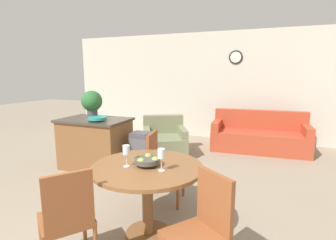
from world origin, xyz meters
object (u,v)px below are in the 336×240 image
(dining_table, at_px, (147,182))
(dining_chair_near_right, at_px, (203,226))
(dining_chair_near_left, at_px, (67,216))
(potted_plant, at_px, (92,102))
(fruit_bowl, at_px, (147,160))
(wine_glass_right, at_px, (161,154))
(dining_chair_far_side, at_px, (161,164))
(teal_bowl, at_px, (97,118))
(armchair, at_px, (164,142))
(kitchen_island, at_px, (95,143))
(couch, at_px, (259,137))
(wine_glass_left, at_px, (126,151))
(trash_bin, at_px, (141,152))

(dining_table, bearing_deg, dining_chair_near_right, -31.75)
(dining_chair_near_left, relative_size, potted_plant, 1.90)
(fruit_bowl, relative_size, wine_glass_right, 1.17)
(dining_chair_far_side, distance_m, teal_bowl, 1.57)
(dining_chair_far_side, relative_size, armchair, 0.78)
(teal_bowl, xyz_separation_m, potted_plant, (-0.31, 0.28, 0.23))
(kitchen_island, xyz_separation_m, couch, (2.68, 2.21, -0.16))
(dining_table, distance_m, dining_chair_far_side, 0.80)
(dining_table, xyz_separation_m, armchair, (-0.90, 2.65, -0.32))
(wine_glass_left, bearing_deg, dining_chair_far_side, 90.26)
(potted_plant, bearing_deg, trash_bin, -1.93)
(armchair, bearing_deg, couch, 2.86)
(wine_glass_left, height_order, armchair, wine_glass_left)
(teal_bowl, distance_m, couch, 3.50)
(dining_chair_near_right, height_order, dining_chair_far_side, same)
(wine_glass_right, height_order, armchair, wine_glass_right)
(dining_chair_near_left, xyz_separation_m, teal_bowl, (-1.16, 2.02, 0.43))
(kitchen_island, height_order, armchair, kitchen_island)
(dining_table, xyz_separation_m, fruit_bowl, (0.00, 0.00, 0.23))
(dining_chair_near_right, bearing_deg, wine_glass_right, 2.38)
(dining_table, relative_size, teal_bowl, 3.62)
(trash_bin, bearing_deg, wine_glass_right, -57.22)
(wine_glass_left, distance_m, trash_bin, 1.92)
(kitchen_island, distance_m, teal_bowl, 0.54)
(dining_chair_far_side, distance_m, couch, 3.15)
(dining_chair_near_left, distance_m, couch, 4.59)
(armchair, bearing_deg, wine_glass_left, -102.52)
(trash_bin, xyz_separation_m, armchair, (-0.01, 1.06, -0.07))
(wine_glass_left, distance_m, kitchen_island, 2.29)
(dining_chair_far_side, bearing_deg, kitchen_island, -122.57)
(dining_chair_near_right, distance_m, fruit_bowl, 0.85)
(wine_glass_right, relative_size, trash_bin, 0.31)
(dining_chair_near_right, height_order, trash_bin, dining_chair_near_right)
(dining_chair_far_side, xyz_separation_m, fruit_bowl, (0.18, -0.77, 0.32))
(kitchen_island, xyz_separation_m, trash_bin, (0.86, 0.10, -0.10))
(teal_bowl, distance_m, potted_plant, 0.48)
(kitchen_island, bearing_deg, armchair, 53.66)
(kitchen_island, distance_m, couch, 3.48)
(fruit_bowl, xyz_separation_m, armchair, (-0.90, 2.65, -0.55))
(wine_glass_left, relative_size, potted_plant, 0.45)
(dining_table, distance_m, armchair, 2.82)
(couch, bearing_deg, teal_bowl, -139.85)
(wine_glass_left, relative_size, couch, 0.11)
(dining_chair_near_right, distance_m, wine_glass_left, 1.00)
(potted_plant, bearing_deg, armchair, 46.12)
(dining_chair_near_left, relative_size, teal_bowl, 2.98)
(wine_glass_left, bearing_deg, wine_glass_right, 2.75)
(wine_glass_left, bearing_deg, trash_bin, 112.90)
(wine_glass_left, height_order, couch, wine_glass_left)
(kitchen_island, relative_size, potted_plant, 2.45)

